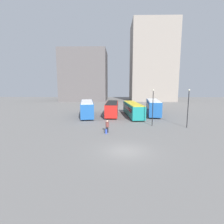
{
  "coord_description": "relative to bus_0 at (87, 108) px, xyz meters",
  "views": [
    {
      "loc": [
        -0.97,
        -16.85,
        6.59
      ],
      "look_at": [
        -1.7,
        12.4,
        2.05
      ],
      "focal_mm": 28.0,
      "sensor_mm": 36.0,
      "label": 1
    }
  ],
  "objects": [
    {
      "name": "building_block_left",
      "position": [
        -7.34,
        39.89,
        8.73
      ],
      "size": [
        18.7,
        17.32,
        20.9
      ],
      "color": "#5B5656",
      "rests_on": "ground_plane"
    },
    {
      "name": "building_block_right",
      "position": [
        21.4,
        39.89,
        14.25
      ],
      "size": [
        17.89,
        15.81,
        31.93
      ],
      "color": "gray",
      "rests_on": "ground_plane"
    },
    {
      "name": "bus_1",
      "position": [
        5.32,
        0.97,
        -0.16
      ],
      "size": [
        2.68,
        10.49,
        2.85
      ],
      "rotation": [
        0.0,
        0.0,
        1.55
      ],
      "color": "red",
      "rests_on": "ground_plane"
    },
    {
      "name": "suitcase",
      "position": [
        4.86,
        -13.63,
        -1.39
      ],
      "size": [
        0.32,
        0.48,
        0.94
      ],
      "rotation": [
        0.0,
        0.0,
        1.8
      ],
      "color": "#334CB2",
      "rests_on": "ground_plane"
    },
    {
      "name": "bus_2",
      "position": [
        9.76,
        -0.02,
        -0.17
      ],
      "size": [
        3.65,
        12.3,
        2.82
      ],
      "rotation": [
        0.0,
        0.0,
        1.67
      ],
      "color": "#19847F",
      "rests_on": "ground_plane"
    },
    {
      "name": "bus_0",
      "position": [
        0.0,
        0.0,
        0.0
      ],
      "size": [
        4.37,
        11.37,
        3.15
      ],
      "rotation": [
        0.0,
        0.0,
        1.74
      ],
      "color": "#1E56A3",
      "rests_on": "ground_plane"
    },
    {
      "name": "traveler",
      "position": [
        5.0,
        -13.13,
        -0.67
      ],
      "size": [
        0.54,
        0.54,
        1.75
      ],
      "rotation": [
        0.0,
        0.0,
        1.8
      ],
      "color": "black",
      "rests_on": "ground_plane"
    },
    {
      "name": "lamp_post_1",
      "position": [
        17.3,
        -9.89,
        1.77
      ],
      "size": [
        0.28,
        0.28,
        5.96
      ],
      "color": "black",
      "rests_on": "ground_plane"
    },
    {
      "name": "ground_plane",
      "position": [
        7.23,
        -19.95,
        -1.72
      ],
      "size": [
        160.0,
        160.0,
        0.0
      ],
      "primitive_type": "plane",
      "color": "slate"
    },
    {
      "name": "lamp_post_0",
      "position": [
        12.12,
        -8.79,
        1.74
      ],
      "size": [
        0.28,
        0.28,
        5.9
      ],
      "color": "black",
      "rests_on": "ground_plane"
    },
    {
      "name": "bus_3",
      "position": [
        14.45,
        1.91,
        0.07
      ],
      "size": [
        3.72,
        10.87,
        3.29
      ],
      "rotation": [
        0.0,
        0.0,
        1.45
      ],
      "color": "#1E56A3",
      "rests_on": "ground_plane"
    }
  ]
}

